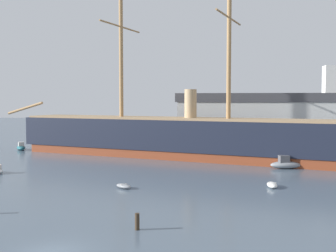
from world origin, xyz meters
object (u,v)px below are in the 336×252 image
Objects in this scene: dinghy_mid_right at (272,185)px; motorboat_far_left at (21,147)px; dockside_warehouse_right at (288,120)px; mooring_piling_left_pair at (137,222)px; dinghy_distant_centre at (179,145)px; tall_ship at (172,137)px; motorboat_alongside_stern at (286,164)px; dinghy_near_centre at (124,186)px.

motorboat_far_left reaches higher than dinghy_mid_right.
dinghy_mid_right is 43.61m from dockside_warehouse_right.
dinghy_mid_right is 21.08m from mooring_piling_left_pair.
tall_ship is at bearing -88.88° from dinghy_distant_centre.
tall_ship is at bearing -12.01° from motorboat_far_left.
dinghy_distant_centre is at bearing 123.05° from motorboat_alongside_stern.
mooring_piling_left_pair is 63.31m from dockside_warehouse_right.
mooring_piling_left_pair is (1.85, -41.25, -2.96)m from tall_ship.
dinghy_near_centre is at bearing -171.60° from dinghy_mid_right.
motorboat_far_left is at bearing 145.83° from dinghy_mid_right.
motorboat_far_left reaches higher than mooring_piling_left_pair.
motorboat_alongside_stern is (3.68, 13.72, 0.38)m from dinghy_mid_right.
dinghy_distant_centre is at bearing 92.14° from mooring_piling_left_pair.
dockside_warehouse_right is (23.23, 0.70, 5.36)m from dinghy_distant_centre.
dockside_warehouse_right is (5.03, 28.67, 5.00)m from motorboat_alongside_stern.
motorboat_far_left is 58.15m from mooring_piling_left_pair.
dockside_warehouse_right is (54.05, 11.62, 5.10)m from motorboat_far_left.
tall_ship is at bearing -141.44° from dockside_warehouse_right.
motorboat_far_left is 32.69m from dinghy_distant_centre.
motorboat_alongside_stern is (20.42, 16.19, 0.42)m from dinghy_near_centre.
dinghy_mid_right is at bearing -59.59° from tall_ship.
dockside_warehouse_right reaches higher than dinghy_near_centre.
dinghy_mid_right is 14.21m from motorboat_alongside_stern.
dockside_warehouse_right is at bearing 12.13° from motorboat_far_left.
mooring_piling_left_pair is at bearing -117.45° from motorboat_alongside_stern.
motorboat_alongside_stern reaches higher than dinghy_near_centre.
tall_ship reaches higher than dinghy_near_centre.
dinghy_near_centre is at bearing -49.30° from motorboat_far_left.
dockside_warehouse_right is (8.71, 42.40, 5.37)m from dinghy_mid_right.
motorboat_alongside_stern is 1.68× the size of dinghy_distant_centre.
dinghy_mid_right reaches higher than dinghy_near_centre.
dinghy_mid_right is (16.74, 2.47, 0.04)m from dinghy_near_centre.
motorboat_alongside_stern is at bearing 38.41° from dinghy_near_centre.
dinghy_distant_centre is at bearing -178.27° from dockside_warehouse_right.
dinghy_near_centre is 44.22m from dinghy_distant_centre.
mooring_piling_left_pair is (2.19, -58.80, 0.33)m from dinghy_distant_centre.
tall_ship is at bearing 92.57° from mooring_piling_left_pair.
motorboat_far_left is (-28.59, 33.25, 0.31)m from dinghy_near_centre.
tall_ship is 16.37× the size of motorboat_far_left.
tall_ship is 52.52× the size of mooring_piling_left_pair.
dockside_warehouse_right is at bearing 80.05° from motorboat_alongside_stern.
motorboat_alongside_stern reaches higher than mooring_piling_left_pair.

